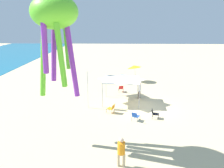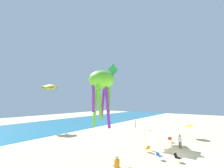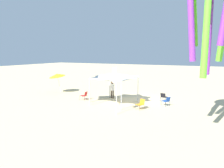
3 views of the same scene
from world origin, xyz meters
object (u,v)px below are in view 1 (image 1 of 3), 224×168
object	(u,v)px
person_by_tent	(121,150)
folding_chair_left_of_tent	(121,88)
kite_octopus_lime	(55,18)
canopy_tent	(122,78)
beach_umbrella	(134,67)
banner_flag	(88,86)
folding_chair_near_cooler	(135,116)
folding_chair_right_of_tent	(154,113)
folding_chair_facing_ocean	(112,108)
person_watching_sky	(139,89)

from	to	relation	value
person_by_tent	folding_chair_left_of_tent	bearing A→B (deg)	-80.38
person_by_tent	kite_octopus_lime	bearing A→B (deg)	-25.02
canopy_tent	beach_umbrella	distance (m)	8.43
banner_flag	kite_octopus_lime	xyz separation A→B (m)	(-6.08, 0.95, 6.09)
beach_umbrella	folding_chair_near_cooler	distance (m)	12.82
canopy_tent	folding_chair_left_of_tent	world-z (taller)	canopy_tent
canopy_tent	folding_chair_right_of_tent	world-z (taller)	canopy_tent
canopy_tent	folding_chair_facing_ocean	size ratio (longest dim) A/B	4.55
kite_octopus_lime	banner_flag	bearing A→B (deg)	22.57
canopy_tent	beach_umbrella	size ratio (longest dim) A/B	1.52
folding_chair_facing_ocean	person_by_tent	size ratio (longest dim) A/B	0.45
beach_umbrella	person_by_tent	distance (m)	18.89
folding_chair_left_of_tent	person_watching_sky	distance (m)	2.92
folding_chair_facing_ocean	kite_octopus_lime	bearing A→B (deg)	-8.21
folding_chair_left_of_tent	banner_flag	world-z (taller)	banner_flag
folding_chair_left_of_tent	banner_flag	size ratio (longest dim) A/B	0.23
folding_chair_right_of_tent	banner_flag	size ratio (longest dim) A/B	0.23
banner_flag	kite_octopus_lime	bearing A→B (deg)	171.12
folding_chair_facing_ocean	folding_chair_right_of_tent	bearing A→B (deg)	99.90
beach_umbrella	person_watching_sky	size ratio (longest dim) A/B	1.38
person_by_tent	person_watching_sky	world-z (taller)	person_by_tent
folding_chair_right_of_tent	folding_chair_near_cooler	world-z (taller)	same
folding_chair_left_of_tent	person_watching_sky	world-z (taller)	person_watching_sky
canopy_tent	person_by_tent	world-z (taller)	canopy_tent
canopy_tent	person_by_tent	xyz separation A→B (m)	(-10.55, 0.05, -1.48)
canopy_tent	folding_chair_near_cooler	size ratio (longest dim) A/B	4.55
banner_flag	folding_chair_left_of_tent	bearing A→B (deg)	-32.75
folding_chair_facing_ocean	folding_chair_near_cooler	distance (m)	2.63
folding_chair_facing_ocean	banner_flag	bearing A→B (deg)	-91.93
beach_umbrella	folding_chair_near_cooler	world-z (taller)	beach_umbrella
person_by_tent	beach_umbrella	bearing A→B (deg)	-85.75
folding_chair_facing_ocean	person_watching_sky	distance (m)	4.93
folding_chair_facing_ocean	person_by_tent	xyz separation A→B (m)	(-7.73, -0.84, 0.60)
folding_chair_right_of_tent	folding_chair_facing_ocean	size ratio (longest dim) A/B	1.00
folding_chair_right_of_tent	person_watching_sky	xyz separation A→B (m)	(5.05, 0.90, 0.56)
folding_chair_facing_ocean	kite_octopus_lime	world-z (taller)	kite_octopus_lime
folding_chair_left_of_tent	banner_flag	xyz separation A→B (m)	(-4.95, 3.18, 1.70)
banner_flag	kite_octopus_lime	distance (m)	8.66
folding_chair_near_cooler	kite_octopus_lime	bearing A→B (deg)	61.79
folding_chair_right_of_tent	person_watching_sky	bearing A→B (deg)	21.45
folding_chair_near_cooler	person_by_tent	xyz separation A→B (m)	(-6.07, 1.20, 0.60)
person_by_tent	person_watching_sky	bearing A→B (deg)	-89.72
folding_chair_facing_ocean	kite_octopus_lime	xyz separation A→B (m)	(-4.89, 3.26, 7.79)
folding_chair_right_of_tent	folding_chair_near_cooler	distance (m)	1.78
beach_umbrella	person_by_tent	world-z (taller)	beach_umbrella
person_watching_sky	person_by_tent	bearing A→B (deg)	-162.12
canopy_tent	banner_flag	size ratio (longest dim) A/B	1.03
canopy_tent	person_by_tent	size ratio (longest dim) A/B	2.04
canopy_tent	banner_flag	xyz separation A→B (m)	(-1.62, 3.19, -0.37)
beach_umbrella	person_by_tent	xyz separation A→B (m)	(-18.78, 1.81, -0.98)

